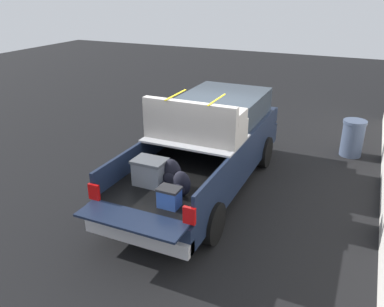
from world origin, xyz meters
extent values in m
plane|color=black|center=(0.00, 0.00, 0.00)|extent=(40.00, 40.00, 0.00)
cube|color=#162138|center=(0.00, 0.00, 0.61)|extent=(5.50, 1.92, 0.48)
cube|color=black|center=(-1.20, 0.00, 0.87)|extent=(2.80, 1.80, 0.04)
cube|color=#162138|center=(-1.20, 0.93, 1.10)|extent=(2.80, 0.06, 0.50)
cube|color=#162138|center=(-1.20, -0.93, 1.10)|extent=(2.80, 0.06, 0.50)
cube|color=#162138|center=(0.17, 0.00, 1.10)|extent=(0.06, 1.80, 0.50)
cube|color=#162138|center=(-2.88, 0.00, 0.87)|extent=(0.55, 1.80, 0.04)
cube|color=#B2B2B7|center=(-0.43, 0.00, 1.37)|extent=(1.25, 1.92, 0.04)
cube|color=#162138|center=(1.35, 0.00, 1.10)|extent=(2.30, 1.92, 0.50)
cube|color=#2D3842|center=(1.25, 0.00, 1.63)|extent=(1.94, 1.76, 0.56)
cube|color=#162138|center=(2.70, 0.00, 1.04)|extent=(0.40, 1.82, 0.38)
cube|color=#B2B2B7|center=(-2.72, 0.00, 0.49)|extent=(0.24, 1.92, 0.24)
cube|color=red|center=(-2.62, 0.88, 1.03)|extent=(0.06, 0.20, 0.28)
cube|color=red|center=(-2.62, -0.88, 1.03)|extent=(0.06, 0.20, 0.28)
cylinder|color=black|center=(1.75, 0.88, 0.39)|extent=(0.77, 0.30, 0.77)
cylinder|color=black|center=(1.75, -0.88, 0.39)|extent=(0.77, 0.30, 0.77)
cylinder|color=black|center=(-1.75, 0.88, 0.39)|extent=(0.77, 0.30, 0.77)
cylinder|color=black|center=(-1.75, -0.88, 0.39)|extent=(0.77, 0.30, 0.77)
cube|color=slate|center=(-1.74, 0.31, 1.11)|extent=(0.40, 0.55, 0.43)
cube|color=#505359|center=(-1.74, 0.31, 1.35)|extent=(0.44, 0.59, 0.05)
ellipsoid|color=black|center=(-1.63, -0.07, 1.15)|extent=(0.20, 0.36, 0.51)
ellipsoid|color=black|center=(-1.74, -0.07, 1.07)|extent=(0.09, 0.25, 0.23)
ellipsoid|color=black|center=(-1.89, -0.40, 1.12)|extent=(0.20, 0.32, 0.46)
ellipsoid|color=black|center=(-2.00, -0.40, 1.05)|extent=(0.09, 0.23, 0.20)
cube|color=#3359B2|center=(-2.30, -0.37, 1.04)|extent=(0.26, 0.34, 0.30)
cube|color=#262628|center=(-2.30, -0.37, 1.21)|extent=(0.28, 0.36, 0.04)
cube|color=#9E9993|center=(-0.43, 0.00, 1.60)|extent=(0.80, 1.93, 0.42)
cube|color=#9E9993|center=(-0.75, 0.00, 2.01)|extent=(0.16, 1.93, 0.40)
cube|color=#9E9993|center=(-0.38, 0.87, 1.92)|extent=(0.56, 0.20, 0.22)
cube|color=#9E9993|center=(-0.38, -0.87, 1.92)|extent=(0.56, 0.20, 0.22)
cube|color=yellow|center=(-0.43, 0.43, 2.22)|extent=(0.90, 0.03, 0.02)
cube|color=yellow|center=(-0.43, -0.43, 2.22)|extent=(0.90, 0.03, 0.02)
cylinder|color=#3F4C66|center=(3.41, -2.85, 0.45)|extent=(0.56, 0.56, 0.90)
cylinder|color=#3F4C66|center=(3.41, -2.85, 0.94)|extent=(0.60, 0.60, 0.08)
camera|label=1|loc=(-7.19, -3.01, 4.20)|focal=36.71mm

